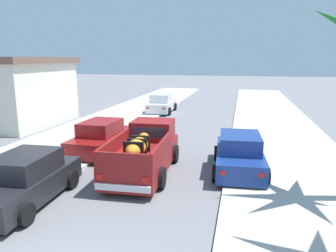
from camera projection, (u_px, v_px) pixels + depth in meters
sidewalk_left at (81, 137)px, 18.08m from camera, size 5.33×60.00×0.12m
sidewalk_right at (285, 149)px, 15.64m from camera, size 5.33×60.00×0.12m
curb_left at (102, 138)px, 17.80m from camera, size 0.16×60.00×0.10m
curb_right at (258, 148)px, 15.93m from camera, size 0.16×60.00×0.10m
pickup_truck at (145, 152)px, 12.59m from camera, size 2.38×5.29×1.80m
car_left_near at (102, 137)px, 15.26m from camera, size 2.11×4.30×1.54m
car_right_near at (239, 154)px, 12.60m from camera, size 2.21×4.34×1.54m
car_left_mid at (162, 104)px, 26.53m from camera, size 2.11×4.30×1.54m
car_right_mid at (25, 180)px, 9.91m from camera, size 2.15×4.31×1.54m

